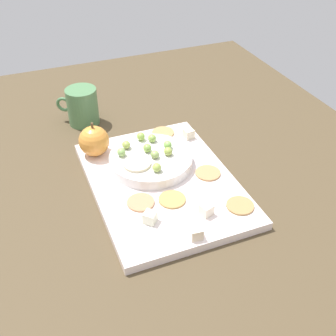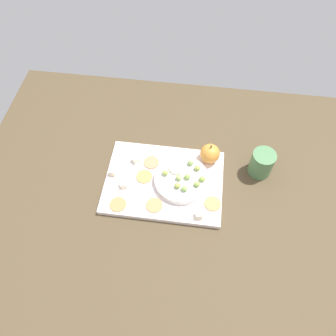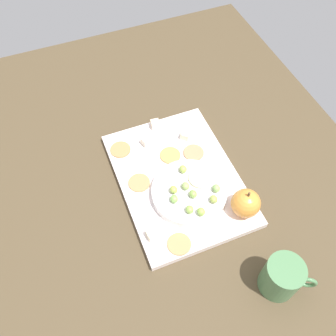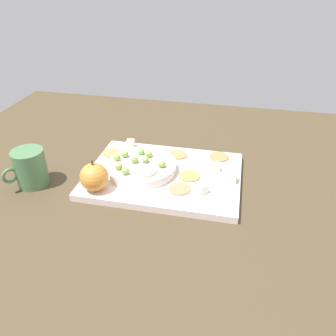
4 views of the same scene
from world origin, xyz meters
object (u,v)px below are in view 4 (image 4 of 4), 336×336
cracker_3 (178,155)px  apple_slice_0 (145,171)px  cracker_1 (189,176)px  grape_0 (117,157)px  grape_1 (145,160)px  cracker_0 (112,153)px  grape_8 (149,154)px  serving_dish (142,167)px  cheese_cube_2 (215,167)px  cup (30,168)px  grape_3 (125,154)px  cracker_4 (179,189)px  cheese_cube_3 (232,178)px  grape_4 (118,166)px  grape_7 (141,151)px  grape_2 (125,171)px  platter (164,175)px  grape_5 (134,160)px  cheese_cube_0 (131,144)px  apple_whole (94,177)px  cracker_2 (219,157)px  grape_6 (162,164)px  cheese_cube_1 (202,189)px

cracker_3 → apple_slice_0: (5.63, 13.71, 2.38)cm
cracker_1 → cracker_3: (4.94, -10.16, 0.00)cm
grape_0 → grape_1: grape_0 is taller
cracker_0 → grape_8: bearing=164.4°
serving_dish → apple_slice_0: (-1.91, 3.73, 1.44)cm
cheese_cube_2 → grape_8: size_ratio=1.08×
cracker_3 → grape_0: size_ratio=2.67×
grape_8 → cup: (26.92, 12.66, -0.26)cm
grape_1 → grape_3: (6.06, -1.62, 0.04)cm
cracker_3 → cup: cup is taller
cracker_4 → cracker_1: bearing=-103.8°
cheese_cube_3 → grape_4: size_ratio=1.08×
apple_slice_0 → cracker_4: bearing=165.2°
cheese_cube_3 → grape_7: (24.50, -4.53, 2.09)cm
grape_2 → apple_slice_0: grape_2 is taller
platter → grape_5: (7.59, 0.47, 4.09)cm
grape_0 → apple_slice_0: size_ratio=0.34×
cracker_0 → cup: (15.19, 15.93, 2.69)cm
platter → cracker_1: size_ratio=7.31×
grape_1 → cracker_4: bearing=146.3°
grape_8 → apple_slice_0: grape_8 is taller
grape_7 → serving_dish: bearing=107.2°
cheese_cube_3 → grape_7: size_ratio=1.08×
cracker_0 → cracker_3: same height
grape_0 → grape_7: bearing=-140.6°
cracker_4 → grape_5: 14.51cm
cheese_cube_0 → cracker_0: (4.00, 4.91, -0.88)cm
grape_3 → cheese_cube_3: bearing=175.3°
cracker_0 → grape_1: bearing=151.2°
platter → serving_dish: (5.77, 0.37, 2.04)cm
cheese_cube_0 → grape_8: (-7.74, 8.19, 2.07)cm
apple_whole → grape_4: size_ratio=3.39×
grape_3 → grape_4: 6.17cm
cracker_1 → cracker_3: 11.30cm
cracker_0 → grape_7: grape_7 is taller
cracker_4 → grape_2: size_ratio=2.67×
cracker_3 → cheese_cube_0: bearing=-7.9°
cracker_2 → grape_0: bearing=23.3°
platter → grape_6: size_ratio=19.50×
cheese_cube_0 → grape_5: bearing=112.4°
grape_5 → apple_slice_0: 5.25cm
cracker_2 → grape_5: size_ratio=2.67×
cracker_1 → cracker_4: size_ratio=1.00×
grape_1 → cup: 28.50cm
cracker_3 → grape_6: (2.09, 10.65, 2.99)cm
cheese_cube_3 → cheese_cube_2: bearing=-42.6°
cheese_cube_1 → cheese_cube_2: 10.56cm
cracker_3 → grape_4: grape_4 is taller
platter → serving_dish: bearing=3.7°
platter → grape_8: 7.16cm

